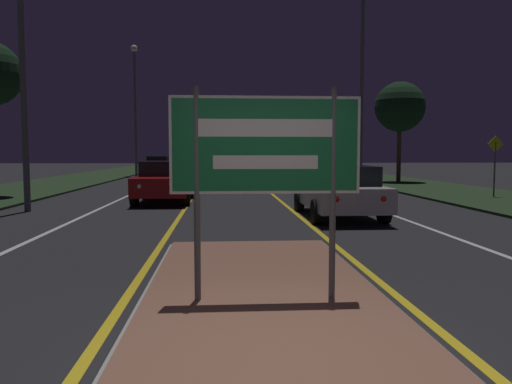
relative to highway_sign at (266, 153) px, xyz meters
name	(u,v)px	position (x,y,z in m)	size (l,w,h in m)	color
ground_plane	(284,374)	(0.00, -1.68, -1.70)	(160.00, 160.00, 0.00)	#232326
median_island	(265,303)	(0.00, 0.00, -1.66)	(2.83, 7.30, 0.10)	#999993
verge_left	(27,189)	(-9.50, 18.32, -1.66)	(5.00, 100.00, 0.08)	#23381E
verge_right	(426,187)	(9.50, 18.32, -1.66)	(5.00, 100.00, 0.08)	#23381E
centre_line_yellow_left	(202,183)	(-1.60, 23.32, -1.70)	(0.12, 70.00, 0.01)	gold
centre_line_yellow_right	(258,182)	(1.60, 23.32, -1.70)	(0.12, 70.00, 0.01)	gold
lane_line_white_left	(156,183)	(-4.20, 23.32, -1.70)	(0.12, 70.00, 0.01)	silver
lane_line_white_right	(302,182)	(4.20, 23.32, -1.70)	(0.12, 70.00, 0.01)	silver
edge_line_white_left	(103,183)	(-7.20, 23.32, -1.70)	(0.10, 70.00, 0.01)	silver
edge_line_white_right	(353,182)	(7.20, 23.32, -1.70)	(0.10, 70.00, 0.01)	silver
highway_sign	(266,153)	(0.00, 0.00, 0.00)	(2.06, 0.07, 2.31)	#56565B
streetlight_left_far	(135,95)	(-6.61, 31.04, 4.09)	(0.49, 0.49, 9.32)	#56565B
streetlight_right_near	(362,53)	(6.20, 18.25, 4.72)	(0.48, 0.48, 10.66)	#56565B
car_receding_0	(338,190)	(2.61, 7.61, -0.98)	(1.86, 4.40, 1.37)	silver
car_receding_1	(280,170)	(2.60, 20.80, -0.90)	(2.03, 4.78, 1.54)	#B7B7BC
car_approaching_0	(165,181)	(-2.44, 12.06, -0.96)	(1.87, 4.28, 1.42)	maroon
car_approaching_1	(191,168)	(-2.37, 25.92, -0.93)	(1.88, 4.85, 1.45)	silver
car_approaching_2	(158,164)	(-5.74, 36.57, -0.95)	(2.00, 4.62, 1.42)	black
warning_sign	(495,160)	(9.63, 12.45, -0.26)	(0.60, 0.06, 2.25)	#56565B
roadside_palm_right	(400,107)	(9.45, 22.03, 2.54)	(2.77, 2.77, 5.57)	#4C3823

